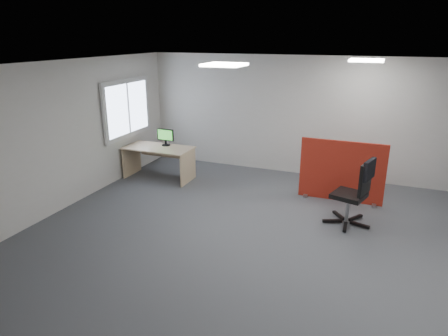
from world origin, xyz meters
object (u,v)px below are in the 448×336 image
(red_divider, at_px, (342,172))
(second_desk, at_px, (160,155))
(office_chair, at_px, (357,189))
(monitor_second, at_px, (165,136))

(red_divider, distance_m, second_desk, 3.96)
(second_desk, height_order, office_chair, office_chair)
(second_desk, bearing_deg, monitor_second, 64.90)
(red_divider, height_order, office_chair, office_chair)
(red_divider, distance_m, monitor_second, 3.90)
(monitor_second, distance_m, office_chair, 4.37)
(office_chair, bearing_deg, second_desk, -175.35)
(red_divider, xyz_separation_m, office_chair, (0.35, -1.05, 0.08))
(second_desk, bearing_deg, office_chair, -11.79)
(red_divider, relative_size, second_desk, 1.06)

